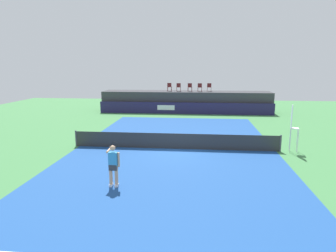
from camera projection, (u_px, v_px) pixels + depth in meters
name	position (u px, v px, depth m)	size (l,w,h in m)	color
ground_plane	(178.00, 137.00, 21.54)	(48.00, 48.00, 0.00)	#3D7A42
court_inner	(175.00, 149.00, 18.62)	(12.00, 22.00, 0.00)	#1C478C
sponsor_wall	(185.00, 108.00, 31.67)	(18.00, 0.22, 1.20)	#231E4C
spectator_platform	(186.00, 101.00, 33.33)	(18.00, 2.80, 2.20)	#38383D
spectator_chair_far_left	(169.00, 87.00, 33.25)	(0.44, 0.44, 0.89)	#561919
spectator_chair_left	(179.00, 87.00, 32.95)	(0.46, 0.46, 0.89)	#561919
spectator_chair_center	(190.00, 87.00, 32.86)	(0.46, 0.46, 0.89)	#561919
spectator_chair_right	(200.00, 87.00, 32.70)	(0.46, 0.46, 0.89)	#561919
spectator_chair_far_right	(209.00, 87.00, 32.82)	(0.45, 0.45, 0.89)	#561919
umpire_chair	(293.00, 125.00, 17.65)	(0.52, 0.52, 2.76)	white
tennis_net	(175.00, 141.00, 18.52)	(12.40, 0.02, 0.95)	#2D2D2D
net_post_near	(76.00, 138.00, 19.13)	(0.10, 0.10, 1.00)	#4C4C51
net_post_far	(281.00, 143.00, 17.90)	(0.10, 0.10, 1.00)	#4C4C51
tennis_player	(113.00, 164.00, 12.70)	(0.65, 1.14, 1.77)	white
tennis_ball	(120.00, 138.00, 21.19)	(0.07, 0.07, 0.07)	#D8EA33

